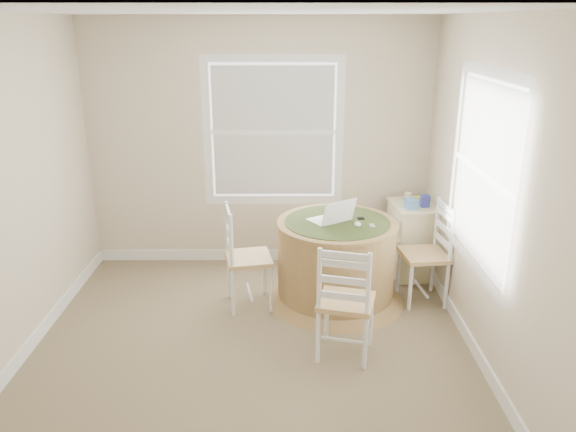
{
  "coord_description": "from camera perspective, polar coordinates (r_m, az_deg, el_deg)",
  "views": [
    {
      "loc": [
        0.29,
        -4.0,
        2.54
      ],
      "look_at": [
        0.3,
        0.45,
        0.99
      ],
      "focal_mm": 35.0,
      "sensor_mm": 36.0,
      "label": 1
    }
  ],
  "objects": [
    {
      "name": "room",
      "position": [
        4.35,
        -1.73,
        2.64
      ],
      "size": [
        3.64,
        3.64,
        2.64
      ],
      "color": "#7C6F4E",
      "rests_on": "ground"
    },
    {
      "name": "round_table",
      "position": [
        5.3,
        4.91,
        -4.27
      ],
      "size": [
        1.29,
        1.29,
        0.8
      ],
      "rotation": [
        0.0,
        0.0,
        0.07
      ],
      "color": "olive",
      "rests_on": "ground"
    },
    {
      "name": "chair_left",
      "position": [
        5.19,
        -4.01,
        -4.25
      ],
      "size": [
        0.47,
        0.49,
        0.95
      ],
      "primitive_type": null,
      "rotation": [
        0.0,
        0.0,
        1.76
      ],
      "color": "white",
      "rests_on": "ground"
    },
    {
      "name": "chair_near",
      "position": [
        4.44,
        5.93,
        -8.57
      ],
      "size": [
        0.51,
        0.49,
        0.95
      ],
      "primitive_type": null,
      "rotation": [
        0.0,
        0.0,
        2.88
      ],
      "color": "white",
      "rests_on": "ground"
    },
    {
      "name": "chair_right",
      "position": [
        5.41,
        13.63,
        -3.81
      ],
      "size": [
        0.45,
        0.46,
        0.95
      ],
      "primitive_type": null,
      "rotation": [
        0.0,
        0.0,
        -1.46
      ],
      "color": "white",
      "rests_on": "ground"
    },
    {
      "name": "laptop",
      "position": [
        5.16,
        4.43,
        -0.18
      ],
      "size": [
        0.46,
        0.45,
        0.24
      ],
      "rotation": [
        0.0,
        0.0,
        3.72
      ],
      "color": "white",
      "rests_on": "round_table"
    },
    {
      "name": "mouse",
      "position": [
        5.1,
        7.08,
        -0.81
      ],
      "size": [
        0.07,
        0.11,
        0.03
      ],
      "primitive_type": "ellipsoid",
      "rotation": [
        0.0,
        0.0,
        0.07
      ],
      "color": "white",
      "rests_on": "round_table"
    },
    {
      "name": "phone",
      "position": [
        5.09,
        8.55,
        -1.02
      ],
      "size": [
        0.05,
        0.09,
        0.02
      ],
      "primitive_type": "cube",
      "rotation": [
        0.0,
        0.0,
        0.07
      ],
      "color": "#B7BABF",
      "rests_on": "round_table"
    },
    {
      "name": "keys",
      "position": [
        5.25,
        7.4,
        -0.29
      ],
      "size": [
        0.06,
        0.05,
        0.02
      ],
      "primitive_type": "cube",
      "rotation": [
        0.0,
        0.0,
        0.07
      ],
      "color": "black",
      "rests_on": "round_table"
    },
    {
      "name": "corner_chest",
      "position": [
        5.99,
        12.42,
        -2.34
      ],
      "size": [
        0.49,
        0.62,
        0.77
      ],
      "rotation": [
        0.0,
        0.0,
        0.1
      ],
      "color": "#F2ECB5",
      "rests_on": "ground"
    },
    {
      "name": "tissue_box",
      "position": [
        5.72,
        12.38,
        1.22
      ],
      "size": [
        0.13,
        0.13,
        0.1
      ],
      "primitive_type": "cube",
      "rotation": [
        0.0,
        0.0,
        0.1
      ],
      "color": "#598ECD",
      "rests_on": "corner_chest"
    },
    {
      "name": "box_yellow",
      "position": [
        5.94,
        13.23,
        1.63
      ],
      "size": [
        0.16,
        0.12,
        0.06
      ],
      "primitive_type": "cube",
      "rotation": [
        0.0,
        0.0,
        0.1
      ],
      "color": "#C2D24A",
      "rests_on": "corner_chest"
    },
    {
      "name": "box_blue",
      "position": [
        5.81,
        13.75,
        1.5
      ],
      "size": [
        0.09,
        0.09,
        0.12
      ],
      "primitive_type": "cube",
      "rotation": [
        0.0,
        0.0,
        0.1
      ],
      "color": "#363CA4",
      "rests_on": "corner_chest"
    },
    {
      "name": "cup_cream",
      "position": [
        5.96,
        12.08,
        1.93
      ],
      "size": [
        0.07,
        0.07,
        0.09
      ],
      "primitive_type": "cylinder",
      "color": "beige",
      "rests_on": "corner_chest"
    }
  ]
}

